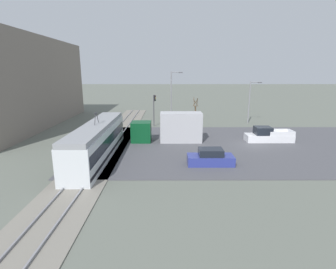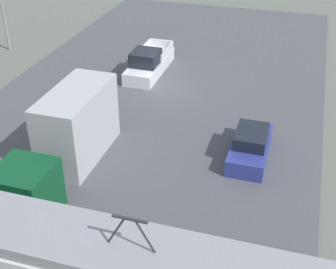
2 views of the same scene
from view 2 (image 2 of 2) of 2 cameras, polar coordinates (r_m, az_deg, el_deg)
ground_plane at (r=31.27m, az=-0.67°, el=5.41°), size 320.00×320.00×0.00m
road_surface at (r=31.26m, az=-0.67°, el=5.48°), size 20.69×40.04×0.08m
box_truck at (r=23.16m, az=-12.23°, el=-0.45°), size 2.34×8.72×3.65m
pickup_truck at (r=33.48m, az=-2.33°, el=8.67°), size 1.97×5.79×1.86m
sedan_car_0 at (r=24.36m, az=10.01°, el=-1.39°), size 1.84×4.33×1.53m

